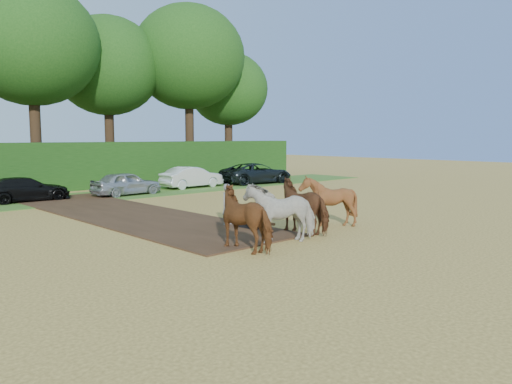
% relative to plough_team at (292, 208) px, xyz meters
% --- Properties ---
extents(ground, '(120.00, 120.00, 0.00)m').
position_rel_plough_team_xyz_m(ground, '(-3.20, 1.08, -0.95)').
color(ground, gold).
rests_on(ground, ground).
extents(earth_strip, '(4.50, 17.00, 0.05)m').
position_rel_plough_team_xyz_m(earth_strip, '(-1.70, 8.08, -0.92)').
color(earth_strip, '#472D1C').
rests_on(earth_strip, ground).
extents(grass_verge, '(50.00, 5.00, 0.03)m').
position_rel_plough_team_xyz_m(grass_verge, '(-3.20, 15.08, -0.93)').
color(grass_verge, '#38601E').
rests_on(grass_verge, ground).
extents(hedgerow, '(46.00, 1.60, 3.00)m').
position_rel_plough_team_xyz_m(hedgerow, '(-3.20, 19.58, 0.55)').
color(hedgerow, '#14380F').
rests_on(hedgerow, ground).
extents(plough_team, '(6.30, 4.85, 1.91)m').
position_rel_plough_team_xyz_m(plough_team, '(0.00, 0.00, 0.00)').
color(plough_team, brown).
rests_on(plough_team, ground).
extents(parked_cars, '(35.94, 3.64, 1.48)m').
position_rel_plough_team_xyz_m(parked_cars, '(-1.11, 15.09, -0.26)').
color(parked_cars, silver).
rests_on(parked_cars, ground).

